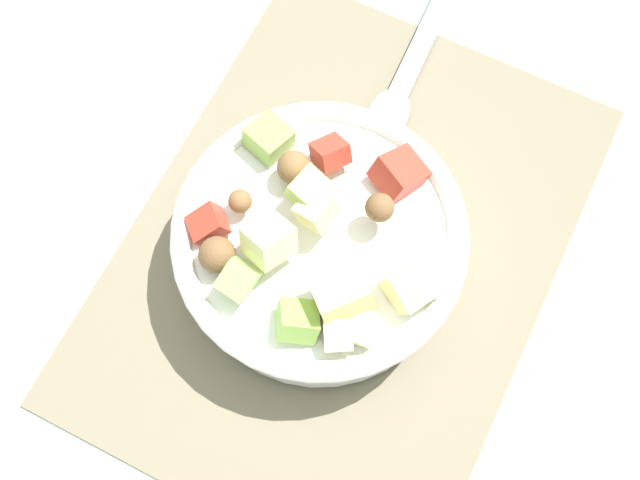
# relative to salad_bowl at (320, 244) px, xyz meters

# --- Properties ---
(ground_plane) EXTENTS (2.40, 2.40, 0.00)m
(ground_plane) POSITION_rel_salad_bowl_xyz_m (0.02, -0.01, -0.05)
(ground_plane) COLOR silver
(placemat) EXTENTS (0.46, 0.34, 0.01)m
(placemat) POSITION_rel_salad_bowl_xyz_m (0.02, -0.01, -0.04)
(placemat) COLOR #756B56
(placemat) RESTS_ON ground_plane
(salad_bowl) EXTENTS (0.23, 0.23, 0.11)m
(salad_bowl) POSITION_rel_salad_bowl_xyz_m (0.00, 0.00, 0.00)
(salad_bowl) COLOR white
(salad_bowl) RESTS_ON placemat
(serving_spoon) EXTENTS (0.21, 0.04, 0.01)m
(serving_spoon) POSITION_rel_salad_bowl_xyz_m (0.19, 0.01, -0.03)
(serving_spoon) COLOR #B7B7BC
(serving_spoon) RESTS_ON placemat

